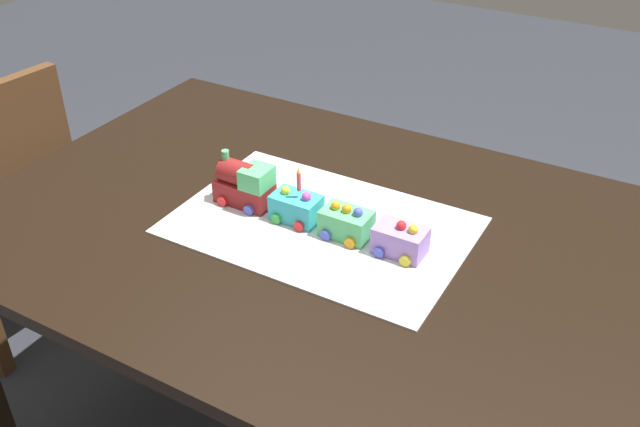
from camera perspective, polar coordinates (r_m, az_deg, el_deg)
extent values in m
cube|color=black|center=(1.49, -1.11, -1.11)|extent=(1.40, 1.00, 0.03)
cube|color=black|center=(2.31, -9.14, 1.09)|extent=(0.07, 0.07, 0.71)
cube|color=black|center=(1.92, 23.13, -9.09)|extent=(0.07, 0.07, 0.71)
cube|color=brown|center=(2.07, -24.13, 4.20)|extent=(0.07, 0.40, 0.40)
cube|color=brown|center=(2.63, -23.15, -0.85)|extent=(0.04, 0.04, 0.42)
cube|color=brown|center=(2.38, -18.52, -3.52)|extent=(0.04, 0.04, 0.42)
cube|color=silver|center=(1.46, 0.00, -1.05)|extent=(0.60, 0.40, 0.00)
cube|color=maroon|center=(1.53, -6.10, 1.70)|extent=(0.12, 0.06, 0.05)
cylinder|color=maroon|center=(1.52, -6.69, 3.27)|extent=(0.08, 0.05, 0.05)
cube|color=#59CC7A|center=(1.49, -5.13, 2.91)|extent=(0.06, 0.06, 0.04)
cylinder|color=#59CC7A|center=(1.52, -7.63, 4.56)|extent=(0.02, 0.02, 0.03)
sphere|color=#F4EFCC|center=(1.56, -8.18, 2.57)|extent=(0.02, 0.02, 0.02)
cylinder|color=red|center=(1.53, -7.90, 0.96)|extent=(0.02, 0.01, 0.02)
cylinder|color=#4C59D8|center=(1.50, -5.78, 0.27)|extent=(0.02, 0.01, 0.02)
cylinder|color=#D84CB2|center=(1.58, -6.35, 2.17)|extent=(0.02, 0.01, 0.02)
cylinder|color=#4C59D8|center=(1.55, -4.27, 1.53)|extent=(0.02, 0.01, 0.02)
cube|color=#38B7C6|center=(1.47, -1.93, 0.48)|extent=(0.10, 0.06, 0.06)
cylinder|color=green|center=(1.46, -3.57, -0.46)|extent=(0.02, 0.01, 0.02)
cylinder|color=red|center=(1.44, -1.73, -1.06)|extent=(0.02, 0.01, 0.02)
cylinder|color=#4C59D8|center=(1.51, -2.10, 0.85)|extent=(0.02, 0.01, 0.02)
cylinder|color=red|center=(1.49, -0.29, 0.29)|extent=(0.02, 0.01, 0.02)
sphere|color=yellow|center=(1.46, -2.79, 1.86)|extent=(0.02, 0.02, 0.02)
sphere|color=#D84CB2|center=(1.44, -1.10, 1.35)|extent=(0.02, 0.02, 0.02)
cube|color=#59CC7A|center=(1.42, 2.15, -0.80)|extent=(0.10, 0.06, 0.06)
cylinder|color=#4C59D8|center=(1.41, 0.46, -1.77)|extent=(0.02, 0.01, 0.02)
cylinder|color=orange|center=(1.39, 2.44, -2.41)|extent=(0.02, 0.01, 0.02)
cylinder|color=red|center=(1.46, 1.84, -0.37)|extent=(0.02, 0.01, 0.02)
cylinder|color=#D84CB2|center=(1.44, 3.77, -0.97)|extent=(0.02, 0.01, 0.02)
sphere|color=orange|center=(1.41, 1.28, 0.63)|extent=(0.02, 0.02, 0.02)
sphere|color=#4C59D8|center=(1.39, 3.08, 0.08)|extent=(0.02, 0.02, 0.02)
sphere|color=orange|center=(1.40, 2.17, 0.36)|extent=(0.02, 0.02, 0.02)
cube|color=#AD84E0|center=(1.38, 6.49, -2.16)|extent=(0.10, 0.06, 0.06)
cylinder|color=#4C59D8|center=(1.37, 4.78, -3.17)|extent=(0.02, 0.01, 0.02)
cylinder|color=yellow|center=(1.35, 6.88, -3.84)|extent=(0.02, 0.01, 0.02)
cylinder|color=red|center=(1.42, 6.03, -1.67)|extent=(0.02, 0.01, 0.02)
cylinder|color=yellow|center=(1.41, 8.07, -2.30)|extent=(0.02, 0.01, 0.02)
sphere|color=red|center=(1.36, 6.58, -0.98)|extent=(0.02, 0.02, 0.02)
sphere|color=yellow|center=(1.35, 7.54, -1.28)|extent=(0.02, 0.02, 0.02)
cylinder|color=#F24C59|center=(1.43, -1.72, 2.59)|extent=(0.01, 0.01, 0.04)
cone|color=yellow|center=(1.42, -1.74, 3.53)|extent=(0.01, 0.01, 0.01)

